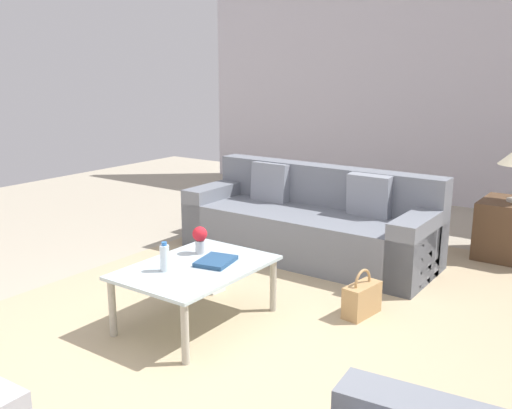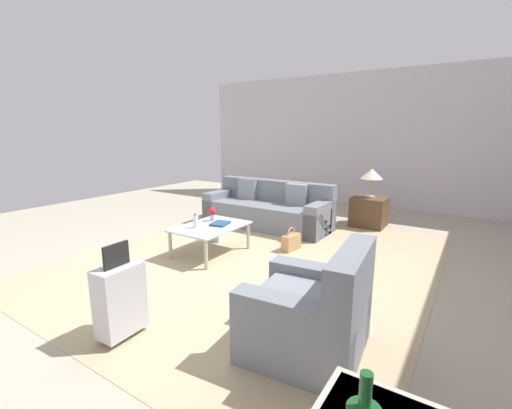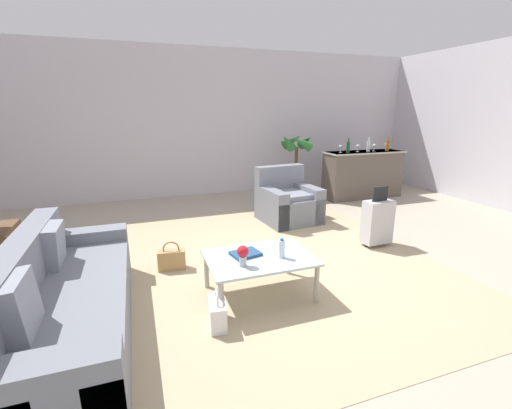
{
  "view_description": "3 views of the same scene",
  "coord_description": "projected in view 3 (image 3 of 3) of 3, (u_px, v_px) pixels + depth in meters",
  "views": [
    {
      "loc": [
        2.41,
        2.0,
        1.77
      ],
      "look_at": [
        -0.26,
        0.11,
        0.98
      ],
      "focal_mm": 40.0,
      "sensor_mm": 36.0,
      "label": 1
    },
    {
      "loc": [
        3.21,
        2.63,
        1.75
      ],
      "look_at": [
        -0.86,
        -0.02,
        0.71
      ],
      "focal_mm": 24.0,
      "sensor_mm": 36.0,
      "label": 2
    },
    {
      "loc": [
        -1.49,
        -3.48,
        1.86
      ],
      "look_at": [
        -0.31,
        -0.16,
        0.87
      ],
      "focal_mm": 24.0,
      "sensor_mm": 36.0,
      "label": 3
    }
  ],
  "objects": [
    {
      "name": "ground_plane",
      "position": [
        276.0,
        268.0,
        4.14
      ],
      "size": [
        12.0,
        12.0,
        0.0
      ],
      "primitive_type": "plane",
      "color": "#A89E89"
    },
    {
      "name": "wall_back",
      "position": [
        205.0,
        124.0,
        7.4
      ],
      "size": [
        10.24,
        0.12,
        3.1
      ],
      "primitive_type": "cube",
      "color": "silver",
      "rests_on": "ground"
    },
    {
      "name": "area_rug",
      "position": [
        224.0,
        268.0,
        4.12
      ],
      "size": [
        5.2,
        4.4,
        0.01
      ],
      "primitive_type": "cube",
      "color": "tan",
      "rests_on": "ground"
    },
    {
      "name": "couch",
      "position": [
        59.0,
        307.0,
        2.81
      ],
      "size": [
        0.89,
        2.39,
        0.84
      ],
      "color": "slate",
      "rests_on": "ground"
    },
    {
      "name": "armchair",
      "position": [
        287.0,
        203.0,
        5.86
      ],
      "size": [
        0.97,
        0.97,
        0.91
      ],
      "color": "slate",
      "rests_on": "ground"
    },
    {
      "name": "coffee_table",
      "position": [
        259.0,
        261.0,
        3.45
      ],
      "size": [
        1.06,
        0.75,
        0.43
      ],
      "color": "silver",
      "rests_on": "ground"
    },
    {
      "name": "water_bottle",
      "position": [
        282.0,
        249.0,
        3.39
      ],
      "size": [
        0.06,
        0.06,
        0.2
      ],
      "color": "silver",
      "rests_on": "coffee_table"
    },
    {
      "name": "coffee_table_book",
      "position": [
        246.0,
        254.0,
        3.47
      ],
      "size": [
        0.32,
        0.27,
        0.03
      ],
      "primitive_type": "cube",
      "rotation": [
        0.0,
        0.0,
        0.21
      ],
      "color": "navy",
      "rests_on": "coffee_table"
    },
    {
      "name": "flower_vase",
      "position": [
        243.0,
        254.0,
        3.2
      ],
      "size": [
        0.11,
        0.11,
        0.21
      ],
      "color": "#B2B7BC",
      "rests_on": "coffee_table"
    },
    {
      "name": "bar_console",
      "position": [
        363.0,
        174.0,
        7.35
      ],
      "size": [
        1.74,
        0.57,
        0.99
      ],
      "color": "brown",
      "rests_on": "ground"
    },
    {
      "name": "wine_glass_leftmost",
      "position": [
        341.0,
        147.0,
        7.01
      ],
      "size": [
        0.08,
        0.08,
        0.15
      ],
      "color": "silver",
      "rests_on": "bar_console"
    },
    {
      "name": "wine_glass_left_of_centre",
      "position": [
        358.0,
        147.0,
        7.11
      ],
      "size": [
        0.08,
        0.08,
        0.15
      ],
      "color": "silver",
      "rests_on": "bar_console"
    },
    {
      "name": "wine_glass_right_of_centre",
      "position": [
        374.0,
        146.0,
        7.22
      ],
      "size": [
        0.08,
        0.08,
        0.15
      ],
      "color": "silver",
      "rests_on": "bar_console"
    },
    {
      "name": "wine_glass_rightmost",
      "position": [
        387.0,
        145.0,
        7.42
      ],
      "size": [
        0.08,
        0.08,
        0.15
      ],
      "color": "silver",
      "rests_on": "bar_console"
    },
    {
      "name": "wine_bottle_green",
      "position": [
        348.0,
        147.0,
        6.94
      ],
      "size": [
        0.07,
        0.07,
        0.3
      ],
      "color": "#194C23",
      "rests_on": "bar_console"
    },
    {
      "name": "wine_bottle_clear",
      "position": [
        369.0,
        146.0,
        7.1
      ],
      "size": [
        0.07,
        0.07,
        0.3
      ],
      "color": "silver",
      "rests_on": "bar_console"
    },
    {
      "name": "wine_bottle_amber",
      "position": [
        388.0,
        145.0,
        7.26
      ],
      "size": [
        0.07,
        0.07,
        0.3
      ],
      "color": "brown",
      "rests_on": "bar_console"
    },
    {
      "name": "suitcase_silver",
      "position": [
        377.0,
        221.0,
        4.74
      ],
      "size": [
        0.41,
        0.24,
        0.85
      ],
      "color": "#B7B7BC",
      "rests_on": "ground"
    },
    {
      "name": "handbag_tan",
      "position": [
        172.0,
        259.0,
        4.08
      ],
      "size": [
        0.34,
        0.18,
        0.36
      ],
      "color": "tan",
      "rests_on": "ground"
    },
    {
      "name": "handbag_white",
      "position": [
        217.0,
        312.0,
        3.02
      ],
      "size": [
        0.18,
        0.34,
        0.36
      ],
      "color": "white",
      "rests_on": "ground"
    },
    {
      "name": "potted_palm",
      "position": [
        296.0,
        160.0,
        7.41
      ],
      "size": [
        0.64,
        0.64,
        1.38
      ],
      "color": "#84664C",
      "rests_on": "ground"
    }
  ]
}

